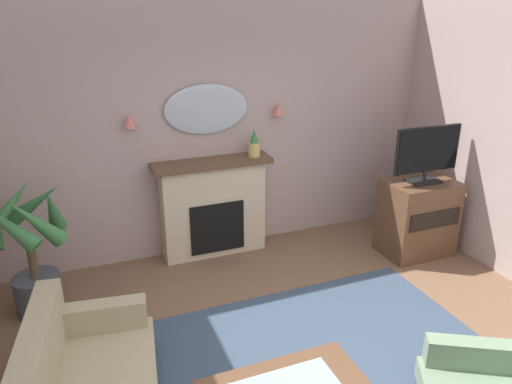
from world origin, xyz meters
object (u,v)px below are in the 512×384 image
mantel_vase_right (254,145)px  tv_flatscreen (427,153)px  wall_sconce_right (278,109)px  wall_sconce_left (130,121)px  fireplace (214,209)px  potted_plant_corner_palm (30,249)px  wall_mirror (207,109)px  tv_cabinet (417,217)px

mantel_vase_right → tv_flatscreen: (1.74, -0.87, -0.05)m
mantel_vase_right → wall_sconce_right: 0.52m
wall_sconce_left → fireplace: bearing=-6.2°
fireplace → tv_flatscreen: (2.24, -0.90, 0.68)m
wall_sconce_left → potted_plant_corner_palm: bearing=-150.3°
fireplace → wall_sconce_left: 1.38m
mantel_vase_right → tv_flatscreen: 1.94m
fireplace → potted_plant_corner_palm: (-1.94, -0.53, 0.10)m
fireplace → mantel_vase_right: 0.88m
mantel_vase_right → potted_plant_corner_palm: size_ratio=0.24×
potted_plant_corner_palm → wall_mirror: bearing=19.1°
fireplace → tv_cabinet: (2.24, -0.88, -0.12)m
fireplace → mantel_vase_right: (0.50, -0.03, 0.73)m
wall_mirror → potted_plant_corner_palm: 2.30m
wall_sconce_left → potted_plant_corner_palm: (-1.09, -0.62, -0.99)m
potted_plant_corner_palm → fireplace: bearing=15.2°
wall_sconce_right → potted_plant_corner_palm: 3.02m
fireplace → wall_mirror: wall_mirror is taller
potted_plant_corner_palm → wall_sconce_left: bearing=29.7°
tv_flatscreen → potted_plant_corner_palm: tv_flatscreen is taller
wall_sconce_left → tv_flatscreen: wall_sconce_left is taller
fireplace → wall_sconce_left: bearing=173.8°
wall_mirror → mantel_vase_right: bearing=-18.8°
mantel_vase_right → tv_cabinet: mantel_vase_right is taller
fireplace → wall_sconce_right: bearing=6.2°
mantel_vase_right → potted_plant_corner_palm: 2.56m
wall_sconce_right → potted_plant_corner_palm: bearing=-167.5°
wall_sconce_left → tv_flatscreen: 3.27m
wall_sconce_right → tv_cabinet: (1.39, -0.97, -1.21)m
tv_cabinet → potted_plant_corner_palm: size_ratio=0.68×
tv_cabinet → tv_flatscreen: 0.80m
mantel_vase_right → wall_mirror: size_ratio=0.33×
wall_mirror → tv_cabinet: size_ratio=1.07×
wall_sconce_right → tv_cabinet: wall_sconce_right is taller
mantel_vase_right → wall_sconce_left: bearing=174.9°
mantel_vase_right → wall_mirror: 0.67m
mantel_vase_right → wall_sconce_right: (0.35, 0.12, 0.36)m
tv_cabinet → tv_flatscreen: size_ratio=1.07×
fireplace → tv_flatscreen: size_ratio=1.62×
fireplace → wall_mirror: 1.15m
wall_mirror → wall_sconce_left: (-0.85, -0.05, -0.05)m
wall_sconce_left → wall_mirror: bearing=3.4°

